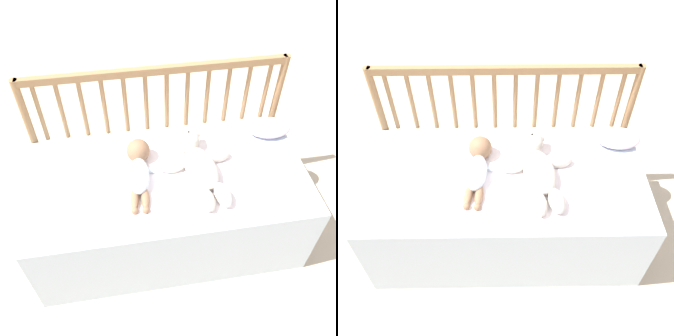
% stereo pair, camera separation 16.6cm
% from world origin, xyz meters
% --- Properties ---
extents(ground_plane, '(12.00, 12.00, 0.00)m').
position_xyz_m(ground_plane, '(0.00, 0.00, 0.00)').
color(ground_plane, '#C6B293').
extents(crib_mattress, '(1.28, 0.65, 0.45)m').
position_xyz_m(crib_mattress, '(0.00, 0.00, 0.23)').
color(crib_mattress, silver).
rests_on(crib_mattress, ground_plane).
extents(crib_rail, '(1.28, 0.04, 0.81)m').
position_xyz_m(crib_rail, '(0.00, 0.35, 0.58)').
color(crib_rail, '#997047').
rests_on(crib_rail, ground_plane).
extents(blanket, '(0.80, 0.53, 0.01)m').
position_xyz_m(blanket, '(0.01, -0.01, 0.46)').
color(blanket, white).
rests_on(blanket, crib_mattress).
extents(teddy_bear, '(0.34, 0.47, 0.12)m').
position_xyz_m(teddy_bear, '(0.15, 0.01, 0.50)').
color(teddy_bear, silver).
rests_on(teddy_bear, crib_mattress).
extents(baby, '(0.28, 0.39, 0.11)m').
position_xyz_m(baby, '(-0.13, 0.04, 0.49)').
color(baby, white).
rests_on(baby, crib_mattress).
extents(small_pillow, '(0.22, 0.15, 0.06)m').
position_xyz_m(small_pillow, '(0.56, 0.22, 0.48)').
color(small_pillow, silver).
rests_on(small_pillow, crib_mattress).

